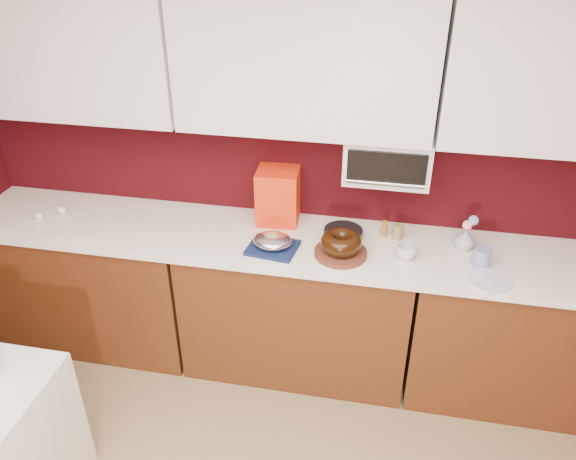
# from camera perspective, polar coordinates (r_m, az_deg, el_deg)

# --- Properties ---
(wall_back) EXTENTS (4.00, 0.02, 2.50)m
(wall_back) POSITION_cam_1_polar(r_m,az_deg,el_deg) (3.26, 2.07, 7.02)
(wall_back) COLOR #36070B
(wall_back) RESTS_ON floor
(base_cabinet_left) EXTENTS (1.31, 0.58, 0.86)m
(base_cabinet_left) POSITION_cam_1_polar(r_m,az_deg,el_deg) (3.84, -19.09, -4.94)
(base_cabinet_left) COLOR #532810
(base_cabinet_left) RESTS_ON floor
(base_cabinet_center) EXTENTS (1.31, 0.58, 0.86)m
(base_cabinet_center) POSITION_cam_1_polar(r_m,az_deg,el_deg) (3.42, 0.97, -7.75)
(base_cabinet_center) COLOR #532810
(base_cabinet_center) RESTS_ON floor
(base_cabinet_right) EXTENTS (1.31, 0.58, 0.86)m
(base_cabinet_right) POSITION_cam_1_polar(r_m,az_deg,el_deg) (3.50, 23.30, -9.75)
(base_cabinet_right) COLOR #532810
(base_cabinet_right) RESTS_ON floor
(countertop) EXTENTS (4.00, 0.62, 0.04)m
(countertop) POSITION_cam_1_polar(r_m,az_deg,el_deg) (3.17, 1.04, -1.35)
(countertop) COLOR white
(countertop) RESTS_ON base_cabinet_center
(upper_cabinet_left) EXTENTS (1.31, 0.33, 0.70)m
(upper_cabinet_left) POSITION_cam_1_polar(r_m,az_deg,el_deg) (3.39, -22.08, 16.51)
(upper_cabinet_left) COLOR white
(upper_cabinet_left) RESTS_ON wall_back
(upper_cabinet_center) EXTENTS (1.31, 0.33, 0.70)m
(upper_cabinet_center) POSITION_cam_1_polar(r_m,az_deg,el_deg) (2.92, 1.75, 16.60)
(upper_cabinet_center) COLOR white
(upper_cabinet_center) RESTS_ON wall_back
(toaster_oven) EXTENTS (0.45, 0.30, 0.25)m
(toaster_oven) POSITION_cam_1_polar(r_m,az_deg,el_deg) (3.05, 10.11, 7.35)
(toaster_oven) COLOR white
(toaster_oven) RESTS_ON upper_cabinet_center
(toaster_oven_door) EXTENTS (0.40, 0.02, 0.18)m
(toaster_oven_door) POSITION_cam_1_polar(r_m,az_deg,el_deg) (2.90, 9.97, 6.13)
(toaster_oven_door) COLOR black
(toaster_oven_door) RESTS_ON toaster_oven
(toaster_oven_handle) EXTENTS (0.42, 0.02, 0.02)m
(toaster_oven_handle) POSITION_cam_1_polar(r_m,az_deg,el_deg) (2.92, 9.83, 4.67)
(toaster_oven_handle) COLOR silver
(toaster_oven_handle) RESTS_ON toaster_oven
(cake_base) EXTENTS (0.35, 0.35, 0.03)m
(cake_base) POSITION_cam_1_polar(r_m,az_deg,el_deg) (3.03, 5.36, -2.34)
(cake_base) COLOR #5E291C
(cake_base) RESTS_ON countertop
(bundt_cake) EXTENTS (0.22, 0.22, 0.09)m
(bundt_cake) POSITION_cam_1_polar(r_m,az_deg,el_deg) (3.00, 5.42, -1.27)
(bundt_cake) COLOR black
(bundt_cake) RESTS_ON cake_base
(navy_towel) EXTENTS (0.29, 0.25, 0.02)m
(navy_towel) POSITION_cam_1_polar(r_m,az_deg,el_deg) (3.07, -1.57, -1.81)
(navy_towel) COLOR #121E45
(navy_towel) RESTS_ON countertop
(foil_ham_nest) EXTENTS (0.24, 0.22, 0.08)m
(foil_ham_nest) POSITION_cam_1_polar(r_m,az_deg,el_deg) (3.05, -1.58, -1.10)
(foil_ham_nest) COLOR silver
(foil_ham_nest) RESTS_ON navy_towel
(roasted_ham) EXTENTS (0.11, 0.10, 0.06)m
(roasted_ham) POSITION_cam_1_polar(r_m,az_deg,el_deg) (3.03, -1.59, -0.69)
(roasted_ham) COLOR #AC6B4E
(roasted_ham) RESTS_ON foil_ham_nest
(pandoro_box) EXTENTS (0.25, 0.23, 0.33)m
(pandoro_box) POSITION_cam_1_polar(r_m,az_deg,el_deg) (3.27, -1.02, 3.49)
(pandoro_box) COLOR red
(pandoro_box) RESTS_ON countertop
(dark_pan) EXTENTS (0.22, 0.22, 0.04)m
(dark_pan) POSITION_cam_1_polar(r_m,az_deg,el_deg) (3.20, 5.63, -0.26)
(dark_pan) COLOR black
(dark_pan) RESTS_ON countertop
(coffee_mug) EXTENTS (0.12, 0.12, 0.10)m
(coffee_mug) POSITION_cam_1_polar(r_m,az_deg,el_deg) (3.04, 11.93, -2.09)
(coffee_mug) COLOR silver
(coffee_mug) RESTS_ON countertop
(blue_jar) EXTENTS (0.10, 0.10, 0.10)m
(blue_jar) POSITION_cam_1_polar(r_m,az_deg,el_deg) (3.08, 19.08, -2.64)
(blue_jar) COLOR navy
(blue_jar) RESTS_ON countertop
(flower_vase) EXTENTS (0.11, 0.11, 0.13)m
(flower_vase) POSITION_cam_1_polar(r_m,az_deg,el_deg) (3.19, 17.53, -0.81)
(flower_vase) COLOR #A9ABBF
(flower_vase) RESTS_ON countertop
(flower_pink) EXTENTS (0.05, 0.05, 0.05)m
(flower_pink) POSITION_cam_1_polar(r_m,az_deg,el_deg) (3.15, 17.76, 0.47)
(flower_pink) COLOR pink
(flower_pink) RESTS_ON flower_vase
(flower_blue) EXTENTS (0.05, 0.05, 0.05)m
(flower_blue) POSITION_cam_1_polar(r_m,az_deg,el_deg) (3.17, 18.33, 0.94)
(flower_blue) COLOR #7EAEC9
(flower_blue) RESTS_ON flower_vase
(china_plate) EXTENTS (0.27, 0.27, 0.01)m
(china_plate) POSITION_cam_1_polar(r_m,az_deg,el_deg) (3.00, 19.80, -4.86)
(china_plate) COLOR silver
(china_plate) RESTS_ON countertop
(amber_bottle) EXTENTS (0.03, 0.03, 0.09)m
(amber_bottle) POSITION_cam_1_polar(r_m,az_deg,el_deg) (3.22, 9.75, 0.16)
(amber_bottle) COLOR #965A1B
(amber_bottle) RESTS_ON countertop
(paper_cup) EXTENTS (0.08, 0.08, 0.08)m
(paper_cup) POSITION_cam_1_polar(r_m,az_deg,el_deg) (3.21, 11.10, -0.17)
(paper_cup) COLOR olive
(paper_cup) RESTS_ON countertop
(egg_left) EXTENTS (0.06, 0.06, 0.04)m
(egg_left) POSITION_cam_1_polar(r_m,az_deg,el_deg) (3.67, -24.00, 1.31)
(egg_left) COLOR white
(egg_left) RESTS_ON countertop
(egg_right) EXTENTS (0.06, 0.05, 0.05)m
(egg_right) POSITION_cam_1_polar(r_m,az_deg,el_deg) (3.68, -22.01, 1.89)
(egg_right) COLOR silver
(egg_right) RESTS_ON countertop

